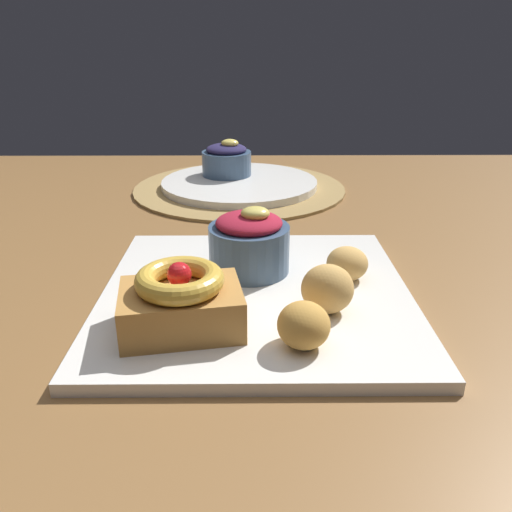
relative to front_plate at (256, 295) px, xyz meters
name	(u,v)px	position (x,y,z in m)	size (l,w,h in m)	color
dining_table	(291,304)	(0.05, 0.13, -0.08)	(1.54, 1.12, 0.73)	brown
woven_placemat	(240,188)	(-0.03, 0.41, 0.00)	(0.37, 0.37, 0.01)	#997A47
front_plate	(256,295)	(0.00, 0.00, 0.00)	(0.31, 0.31, 0.01)	white
cake_slice	(181,301)	(-0.06, -0.07, 0.03)	(0.11, 0.09, 0.06)	#B77F3D
berry_ramekin	(249,243)	(-0.01, 0.05, 0.04)	(0.09, 0.09, 0.07)	#3D5675
fritter_front	(347,263)	(0.09, 0.02, 0.02)	(0.04, 0.04, 0.03)	tan
fritter_middle	(304,325)	(0.04, -0.10, 0.03)	(0.04, 0.05, 0.04)	gold
fritter_back	(327,289)	(0.06, -0.04, 0.03)	(0.05, 0.05, 0.05)	tan
back_plate	(240,183)	(-0.03, 0.41, 0.01)	(0.27, 0.27, 0.01)	white
back_ramekin	(227,160)	(-0.05, 0.45, 0.04)	(0.09, 0.09, 0.07)	#3D5675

